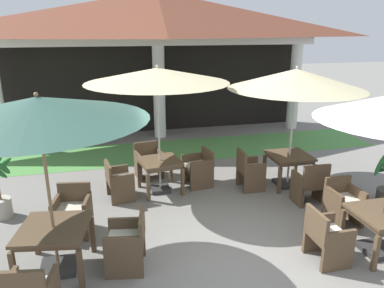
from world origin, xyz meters
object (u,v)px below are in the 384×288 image
Objects in this scene: patio_table_near_foreground at (54,232)px; patio_table_mid_right at (383,218)px; patio_chair_near_foreground_north at (73,211)px; patio_chair_far_back_west at (249,171)px; patio_umbrella_near_foreground at (38,110)px; patio_chair_far_back_south at (310,184)px; patio_umbrella_mid_left at (157,76)px; patio_chair_mid_left_west at (118,181)px; patio_table_far_back at (289,159)px; patio_chair_mid_left_east at (199,168)px; patio_chair_mid_right_west at (326,237)px; patio_umbrella_far_back at (296,80)px; patio_chair_near_foreground_east at (128,242)px; patio_chair_mid_right_north at (343,202)px; patio_table_mid_left at (160,165)px; patio_chair_mid_left_north at (148,161)px.

patio_table_near_foreground is 1.25× the size of patio_table_mid_right.
patio_chair_near_foreground_north is 0.95× the size of patio_chair_far_back_west.
patio_umbrella_near_foreground is 5.43m from patio_chair_far_back_south.
patio_table_near_foreground is 3.67m from patio_umbrella_mid_left.
patio_chair_mid_left_west is 0.90× the size of patio_table_far_back.
patio_table_near_foreground is at bearing 122.84° from patio_chair_mid_left_east.
patio_chair_mid_left_west is 0.90× the size of patio_chair_far_back_south.
patio_chair_mid_right_west is (2.11, -3.17, -2.16)m from patio_umbrella_mid_left.
patio_chair_far_back_west is at bearing -177.22° from patio_chair_mid_right_west.
patio_chair_near_foreground_east is at bearing -149.84° from patio_umbrella_far_back.
patio_umbrella_far_back reaches higher than patio_chair_far_back_south.
patio_chair_mid_right_north is (4.04, -2.05, 0.02)m from patio_chair_mid_left_west.
patio_table_near_foreground is at bearing -157.19° from patio_table_far_back.
patio_chair_mid_left_west is 0.94× the size of patio_chair_mid_right_west.
patio_chair_mid_right_north is 2.17m from patio_chair_far_back_west.
patio_table_near_foreground is 1.84m from patio_umbrella_near_foreground.
patio_chair_mid_left_east is 3.52m from patio_chair_mid_right_west.
patio_umbrella_near_foreground is at bearing 90.00° from patio_chair_near_foreground_east.
patio_umbrella_far_back reaches higher than patio_chair_near_foreground_east.
patio_table_mid_left is at bearing -132.78° from patio_chair_near_foreground_north.
patio_umbrella_far_back is 2.26m from patio_chair_far_back_west.
patio_chair_near_foreground_east reaches higher than patio_chair_near_foreground_north.
patio_chair_near_foreground_east is 3.30m from patio_chair_mid_left_east.
patio_chair_near_foreground_east is 0.31× the size of patio_umbrella_far_back.
patio_chair_far_back_west is at bearing -155.05° from patio_chair_near_foreground_north.
patio_chair_near_foreground_east is at bearing -9.59° from patio_table_near_foreground.
patio_table_near_foreground is 0.38× the size of patio_umbrella_far_back.
patio_umbrella_near_foreground is 3.62m from patio_table_mid_left.
patio_chair_mid_left_north is 3.94m from patio_umbrella_far_back.
patio_umbrella_mid_left is 2.38m from patio_chair_mid_left_west.
patio_table_mid_right is 2.83m from patio_table_far_back.
patio_chair_mid_right_west is at bearing -106.76° from patio_umbrella_far_back.
patio_umbrella_far_back is (4.92, 2.07, -0.02)m from patio_umbrella_near_foreground.
patio_umbrella_far_back is (2.96, -0.35, -0.12)m from patio_umbrella_mid_left.
patio_umbrella_far_back is (4.92, 2.07, 1.81)m from patio_table_near_foreground.
patio_chair_far_back_west is (1.99, -0.34, -2.16)m from patio_umbrella_mid_left.
patio_table_mid_left is (1.96, 2.42, -0.01)m from patio_table_near_foreground.
patio_umbrella_mid_left is 3.56m from patio_table_far_back.
patio_table_far_back is 1.00× the size of patio_chair_far_back_south.
patio_chair_mid_left_east is 1.88m from patio_chair_mid_left_west.
patio_chair_near_foreground_east reaches higher than patio_table_mid_right.
patio_chair_far_back_south reaches higher than patio_chair_mid_right_north.
patio_chair_mid_left_east reaches higher than patio_table_far_back.
patio_table_mid_left is 1.05× the size of patio_table_far_back.
patio_chair_mid_left_east is 1.17m from patio_chair_far_back_west.
patio_table_mid_left is 1.16× the size of patio_chair_mid_left_north.
patio_umbrella_far_back reaches higher than patio_table_mid_left.
patio_chair_near_foreground_north is (0.18, 1.05, -2.06)m from patio_umbrella_near_foreground.
patio_umbrella_mid_left reaches higher than patio_chair_mid_left_east.
patio_chair_far_back_west is at bearing -58.65° from patio_chair_mid_right_north.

